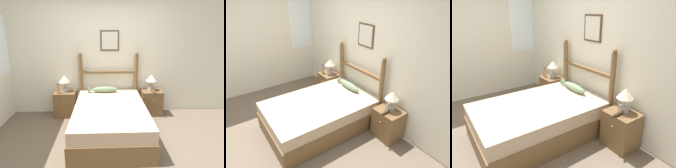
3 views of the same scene
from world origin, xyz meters
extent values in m
plane|color=brown|center=(0.00, 0.00, 0.00)|extent=(16.00, 16.00, 0.00)
cube|color=beige|center=(0.00, 1.73, 1.27)|extent=(6.40, 0.06, 2.55)
cube|color=#4C3823|center=(0.09, 1.69, 1.62)|extent=(0.40, 0.02, 0.43)
cube|color=beige|center=(0.09, 1.68, 1.62)|extent=(0.34, 0.01, 0.37)
cube|color=beige|center=(-2.13, 0.00, 1.27)|extent=(0.06, 6.40, 2.55)
cube|color=white|center=(-2.10, 1.66, 1.53)|extent=(0.01, 1.08, 1.20)
cube|color=white|center=(-2.09, 1.66, 1.53)|extent=(0.01, 1.00, 1.12)
cube|color=brown|center=(0.06, 0.66, 0.17)|extent=(1.30, 1.98, 0.33)
cube|color=tan|center=(0.06, 0.66, 0.44)|extent=(1.26, 1.94, 0.21)
cylinder|color=brown|center=(-0.55, 1.61, 0.66)|extent=(0.09, 0.09, 1.32)
sphere|color=brown|center=(-0.55, 1.61, 1.35)|extent=(0.07, 0.07, 0.07)
cylinder|color=brown|center=(0.67, 1.61, 0.66)|extent=(0.09, 0.09, 1.32)
sphere|color=brown|center=(0.67, 1.61, 1.35)|extent=(0.07, 0.07, 0.07)
cube|color=brown|center=(0.06, 1.61, 0.95)|extent=(1.22, 0.06, 0.05)
cube|color=brown|center=(-0.89, 1.48, 0.27)|extent=(0.45, 0.38, 0.55)
sphere|color=tan|center=(-0.89, 1.28, 0.40)|extent=(0.02, 0.02, 0.02)
cube|color=brown|center=(1.01, 1.48, 0.27)|extent=(0.45, 0.38, 0.55)
sphere|color=tan|center=(1.01, 1.28, 0.40)|extent=(0.02, 0.02, 0.02)
cylinder|color=gray|center=(-0.89, 1.52, 0.59)|extent=(0.14, 0.14, 0.08)
cylinder|color=gray|center=(-0.89, 1.52, 0.69)|extent=(0.02, 0.02, 0.13)
cone|color=beige|center=(-0.89, 1.52, 0.83)|extent=(0.24, 0.24, 0.14)
cylinder|color=gray|center=(1.00, 1.52, 0.59)|extent=(0.14, 0.14, 0.08)
cylinder|color=gray|center=(1.00, 1.52, 0.69)|extent=(0.02, 0.02, 0.13)
cone|color=beige|center=(1.00, 1.52, 0.83)|extent=(0.24, 0.24, 0.14)
cylinder|color=tan|center=(-1.02, 1.38, 0.63)|extent=(0.07, 0.07, 0.17)
sphere|color=#333338|center=(-1.02, 1.38, 0.74)|extent=(0.05, 0.05, 0.05)
ellipsoid|color=#4C3823|center=(1.03, 1.36, 0.57)|extent=(0.06, 0.24, 0.05)
cylinder|color=#997F56|center=(1.03, 1.36, 0.69)|extent=(0.01, 0.01, 0.17)
ellipsoid|color=gray|center=(-0.02, 1.42, 0.61)|extent=(0.57, 0.14, 0.13)
cone|color=gray|center=(-0.35, 1.42, 0.61)|extent=(0.08, 0.12, 0.12)
camera|label=1|loc=(-0.06, -2.68, 1.89)|focal=32.00mm
camera|label=2|loc=(2.81, -0.87, 2.49)|focal=32.00mm
camera|label=3|loc=(2.58, -0.63, 1.91)|focal=32.00mm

